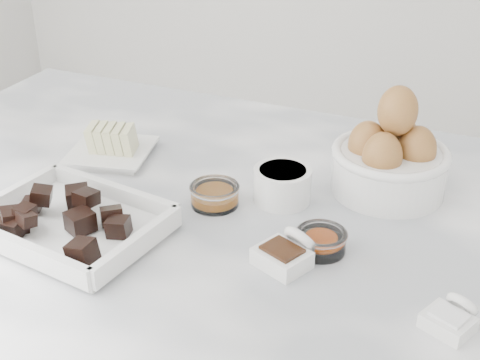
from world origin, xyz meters
name	(u,v)px	position (x,y,z in m)	size (l,w,h in m)	color
marble_slab	(219,224)	(0.00, 0.00, 0.92)	(1.20, 0.80, 0.04)	white
chocolate_dish	(71,217)	(-0.15, -0.12, 0.96)	(0.26, 0.21, 0.06)	white
butter_plate	(110,146)	(-0.23, 0.09, 0.96)	(0.15, 0.15, 0.05)	white
sugar_ramekin	(282,183)	(0.07, 0.07, 0.97)	(0.08, 0.08, 0.05)	white
egg_bowl	(390,158)	(0.20, 0.15, 0.99)	(0.17, 0.17, 0.16)	white
honey_bowl	(215,195)	(-0.01, 0.02, 0.96)	(0.07, 0.07, 0.03)	white
zest_bowl	(321,240)	(0.16, -0.03, 0.96)	(0.07, 0.07, 0.03)	white
vanilla_spoon	(286,253)	(0.13, -0.08, 0.96)	(0.08, 0.09, 0.05)	white
salt_spoon	(452,318)	(0.33, -0.12, 0.95)	(0.06, 0.07, 0.04)	white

